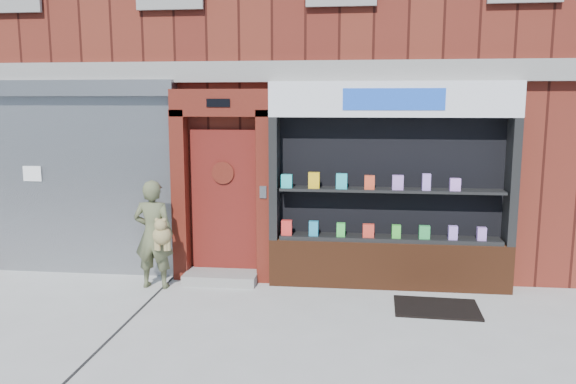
# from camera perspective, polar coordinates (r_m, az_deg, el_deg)

# --- Properties ---
(ground) EXTENTS (80.00, 80.00, 0.00)m
(ground) POSITION_cam_1_polar(r_m,az_deg,el_deg) (7.00, -3.91, -13.66)
(ground) COLOR #9E9E99
(ground) RESTS_ON ground
(building) EXTENTS (12.00, 8.16, 8.00)m
(building) POSITION_cam_1_polar(r_m,az_deg,el_deg) (12.47, 1.07, 15.04)
(building) COLOR #581B14
(building) RESTS_ON ground
(shutter_bay) EXTENTS (3.10, 0.30, 3.04)m
(shutter_bay) POSITION_cam_1_polar(r_m,az_deg,el_deg) (9.33, -20.23, 2.46)
(shutter_bay) COLOR gray
(shutter_bay) RESTS_ON ground
(red_door_bay) EXTENTS (1.52, 0.58, 2.90)m
(red_door_bay) POSITION_cam_1_polar(r_m,az_deg,el_deg) (8.53, -6.70, 0.61)
(red_door_bay) COLOR #4F150D
(red_door_bay) RESTS_ON ground
(pharmacy_bay) EXTENTS (3.50, 0.41, 3.00)m
(pharmacy_bay) POSITION_cam_1_polar(r_m,az_deg,el_deg) (8.29, 10.27, -0.32)
(pharmacy_bay) COLOR #522713
(pharmacy_bay) RESTS_ON ground
(woman) EXTENTS (0.62, 0.50, 1.60)m
(woman) POSITION_cam_1_polar(r_m,az_deg,el_deg) (8.43, -13.45, -4.19)
(woman) COLOR #555A3B
(woman) RESTS_ON ground
(doormat) EXTENTS (1.13, 0.82, 0.03)m
(doormat) POSITION_cam_1_polar(r_m,az_deg,el_deg) (7.84, 14.85, -11.30)
(doormat) COLOR black
(doormat) RESTS_ON ground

